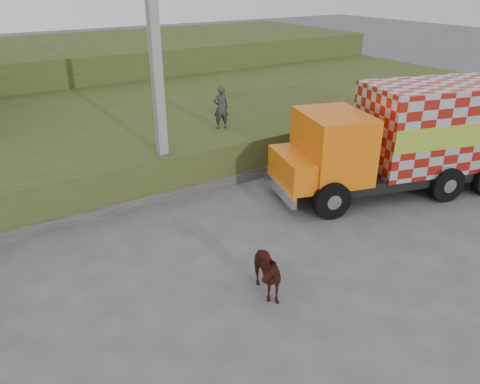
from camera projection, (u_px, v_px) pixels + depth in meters
ground at (267, 245)px, 13.09m from camera, size 120.00×120.00×0.00m
embankment at (134, 129)px, 20.40m from camera, size 40.00×12.00×1.50m
embankment_far at (63, 69)px, 29.24m from camera, size 40.00×12.00×3.00m
retaining_strip at (142, 200)px, 15.23m from camera, size 16.00×0.50×0.40m
utility_pole at (157, 74)px, 14.39m from camera, size 1.20×0.30×8.00m
cargo_truck at (407, 138)px, 15.73m from camera, size 8.57×4.71×3.65m
cow at (263, 271)px, 10.84m from camera, size 0.93×1.58×1.25m
pedestrian at (221, 108)px, 17.63m from camera, size 0.66×0.50×1.62m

